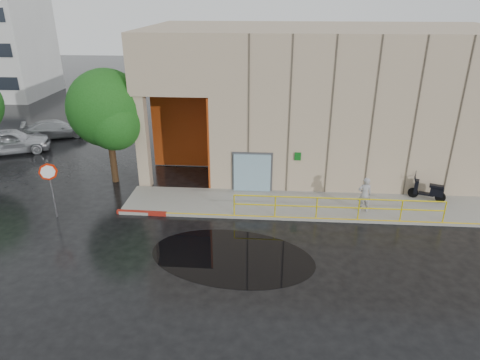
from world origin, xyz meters
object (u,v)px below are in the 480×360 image
object	(u,v)px
stop_sign	(50,179)
car_a	(10,141)
red_curb	(142,213)
person	(365,195)
scooter	(429,185)
car_c	(56,129)
tree_near	(109,112)

from	to	relation	value
stop_sign	car_a	distance (m)	11.05
car_a	red_curb	bearing A→B (deg)	-149.48
person	scooter	xyz separation A→B (m)	(3.44, 1.51, -0.08)
car_a	car_c	size ratio (longest dim) A/B	1.09
scooter	car_a	size ratio (longest dim) A/B	0.38
scooter	tree_near	xyz separation A→B (m)	(-16.36, 1.29, 3.08)
stop_sign	tree_near	size ratio (longest dim) A/B	0.44
person	tree_near	xyz separation A→B (m)	(-12.93, 2.80, 3.00)
scooter	tree_near	size ratio (longest dim) A/B	0.29
red_curb	car_a	distance (m)	13.54
scooter	red_curb	xyz separation A→B (m)	(-13.92, -2.34, -0.85)
car_c	person	bearing A→B (deg)	-142.50
car_a	car_c	xyz separation A→B (m)	(1.38, 3.47, -0.18)
red_curb	car_a	bearing A→B (deg)	144.37
person	scooter	world-z (taller)	person
red_curb	tree_near	size ratio (longest dim) A/B	0.39
red_curb	car_a	size ratio (longest dim) A/B	0.50
car_c	red_curb	bearing A→B (deg)	-164.60
car_c	tree_near	xyz separation A→B (m)	(7.17, -7.72, 3.37)
scooter	car_a	distance (m)	25.52
car_a	stop_sign	bearing A→B (deg)	-163.82
stop_sign	car_a	world-z (taller)	stop_sign
car_c	stop_sign	bearing A→B (deg)	-179.28
red_curb	person	bearing A→B (deg)	4.53
scooter	car_c	distance (m)	25.20
red_curb	tree_near	distance (m)	5.88
tree_near	red_curb	bearing A→B (deg)	-56.08
stop_sign	person	bearing A→B (deg)	2.37
scooter	red_curb	distance (m)	14.14
person	scooter	size ratio (longest dim) A/B	0.95
car_a	car_c	distance (m)	3.74
person	car_a	size ratio (longest dim) A/B	0.36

